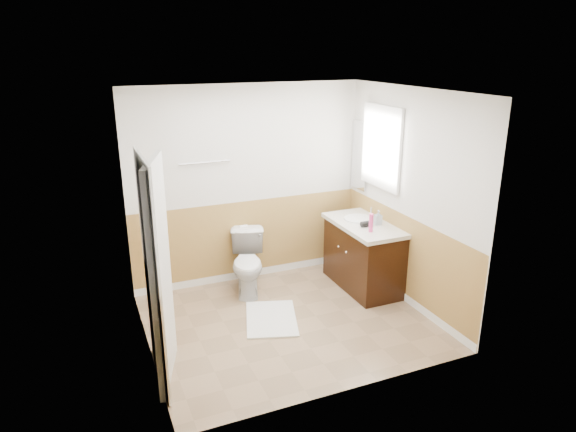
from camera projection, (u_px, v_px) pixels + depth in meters
name	position (u px, v px, depth m)	size (l,w,h in m)	color
floor	(288.00, 322.00, 5.69)	(3.00, 3.00, 0.00)	#8C7051
ceiling	(289.00, 91.00, 4.90)	(3.00, 3.00, 0.00)	white
wall_back	(248.00, 185.00, 6.43)	(3.00, 3.00, 0.00)	silver
wall_front	(351.00, 261.00, 4.16)	(3.00, 3.00, 0.00)	silver
wall_left	(140.00, 235.00, 4.74)	(3.00, 3.00, 0.00)	silver
wall_right	(409.00, 199.00, 5.85)	(3.00, 3.00, 0.00)	silver
wainscot_back	(250.00, 241.00, 6.66)	(3.00, 3.00, 0.00)	tan
wainscot_front	(347.00, 341.00, 4.41)	(3.00, 3.00, 0.00)	tan
wainscot_left	(148.00, 307.00, 4.98)	(2.60, 2.60, 0.00)	tan
wainscot_right	(404.00, 260.00, 6.08)	(2.60, 2.60, 0.00)	tan
toilet	(248.00, 263.00, 6.31)	(0.41, 0.73, 0.74)	silver
bath_mat	(271.00, 319.00, 5.74)	(0.55, 0.80, 0.02)	silver
vanity_cabinet	(363.00, 257.00, 6.42)	(0.55, 1.10, 0.80)	black
vanity_knob_left	(346.00, 252.00, 6.17)	(0.03, 0.03, 0.03)	#BBBAC1
vanity_knob_right	(339.00, 247.00, 6.35)	(0.03, 0.03, 0.03)	silver
countertop	(364.00, 225.00, 6.28)	(0.60, 1.15, 0.05)	silver
sink_basin	(359.00, 219.00, 6.40)	(0.36, 0.36, 0.02)	white
faucet	(371.00, 212.00, 6.45)	(0.02, 0.02, 0.14)	silver
lotion_bottle	(371.00, 223.00, 5.95)	(0.05, 0.05, 0.22)	#E83C85
soap_dispenser	(378.00, 217.00, 6.20)	(0.08, 0.08, 0.18)	#9BA7AF
hair_dryer_body	(366.00, 224.00, 6.15)	(0.07, 0.07, 0.14)	black
hair_dryer_handle	(361.00, 225.00, 6.20)	(0.03, 0.03, 0.07)	black
mirror_panel	(359.00, 155.00, 6.71)	(0.02, 0.35, 0.90)	silver
window_frame	(381.00, 147.00, 6.20)	(0.04, 0.80, 1.00)	white
window_glass	(382.00, 147.00, 6.20)	(0.01, 0.70, 0.90)	white
door	(161.00, 275.00, 4.46)	(0.05, 0.80, 2.04)	white
door_frame	(152.00, 275.00, 4.43)	(0.02, 0.92, 2.10)	white
door_knob	(162.00, 267.00, 4.79)	(0.06, 0.06, 0.06)	silver
towel_bar	(205.00, 162.00, 6.08)	(0.02, 0.02, 0.62)	silver
tp_holder_bar	(244.00, 229.00, 6.51)	(0.02, 0.02, 0.14)	silver
tp_roll	(244.00, 229.00, 6.51)	(0.11, 0.11, 0.10)	white
tp_sheet	(244.00, 237.00, 6.54)	(0.10, 0.01, 0.16)	white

